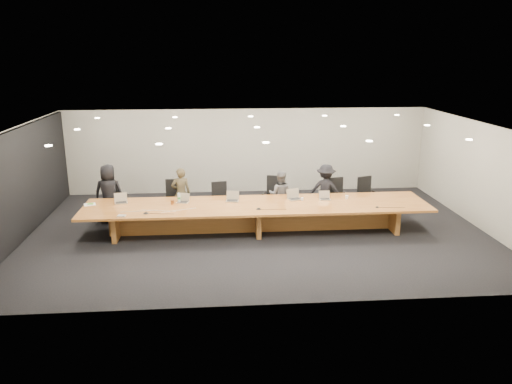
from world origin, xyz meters
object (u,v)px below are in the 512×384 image
chair_far_right (368,195)px  mic_left (146,213)px  laptop_d (295,194)px  paper_cup_far (347,197)px  av_box (122,216)px  chair_mid_right (273,197)px  laptop_b (183,198)px  laptop_a (121,198)px  laptop_c (232,196)px  conference_table (257,213)px  chair_right (339,197)px  water_bottle (179,198)px  paper_cup_near (302,199)px  person_b (181,193)px  laptop_e (325,195)px  chair_left (174,199)px  mic_center (259,209)px  person_d (326,190)px  mic_right (377,207)px  amber_mug (172,202)px  person_c (280,194)px  chair_mid_left (221,200)px  person_a (109,193)px

chair_far_right → mic_left: 6.43m
laptop_d → paper_cup_far: bearing=-20.8°
laptop_d → av_box: bearing=175.1°
chair_mid_right → laptop_b: size_ratio=3.82×
mic_left → laptop_a: bearing=128.9°
laptop_c → laptop_d: laptop_d is taller
conference_table → laptop_b: laptop_b is taller
laptop_d → paper_cup_far: 1.42m
chair_right → water_bottle: chair_right is taller
chair_right → paper_cup_near: bearing=-156.5°
person_b → laptop_e: 4.04m
chair_left → mic_center: size_ratio=8.17×
person_d → laptop_d: person_d is taller
mic_right → mic_center: bearing=178.2°
amber_mug → mic_left: (-0.59, -0.73, -0.04)m
av_box → mic_left: size_ratio=1.37×
chair_far_right → person_c: person_c is taller
chair_far_right → mic_center: (-3.37, -1.69, 0.22)m
chair_mid_left → chair_right: 3.42m
chair_right → av_box: (-5.83, -1.92, 0.22)m
person_b → amber_mug: (-0.16, -1.09, 0.07)m
amber_mug → mic_right: 5.30m
chair_mid_left → person_b: person_b is taller
conference_table → laptop_c: (-0.63, 0.34, 0.36)m
laptop_b → paper_cup_far: bearing=14.9°
water_bottle → paper_cup_far: (4.51, -0.03, -0.08)m
person_c → laptop_c: size_ratio=4.07×
person_c → chair_mid_left: bearing=13.1°
chair_far_right → laptop_e: 1.83m
chair_far_right → person_b: 5.42m
person_b → av_box: bearing=51.4°
chair_mid_right → laptop_b: (-2.52, -0.93, 0.28)m
person_c → laptop_b: person_c is taller
conference_table → person_c: person_c is taller
person_b → mic_center: person_b is taller
chair_mid_right → water_bottle: chair_mid_right is taller
chair_mid_right → laptop_c: (-1.21, -0.91, 0.29)m
conference_table → mic_right: size_ratio=86.55×
chair_far_right → mic_center: chair_far_right is taller
av_box → chair_left: bearing=70.9°
person_b → paper_cup_far: bearing=162.4°
chair_mid_left → laptop_d: bearing=-31.3°
laptop_a → laptop_d: (4.62, -0.05, 0.01)m
person_b → water_bottle: (0.01, -0.94, 0.14)m
laptop_a → laptop_c: (2.93, -0.07, 0.00)m
chair_left → laptop_d: bearing=-21.6°
laptop_a → person_b: bearing=17.9°
chair_left → person_a: bearing=179.7°
person_c → paper_cup_near: person_c is taller
person_a → chair_far_right: bearing=-176.2°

